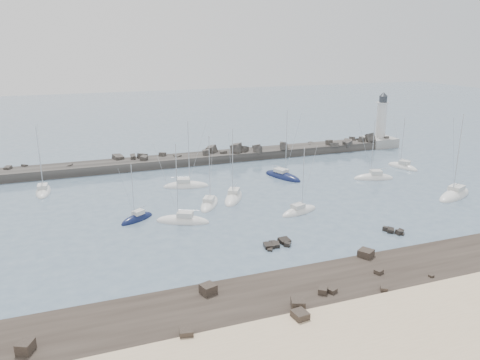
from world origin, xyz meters
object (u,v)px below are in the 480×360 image
sailboat_2 (209,204)px  sailboat_6 (299,212)px  lighthouse (380,134)px  sailboat_1 (137,219)px  sailboat_5 (234,198)px  sailboat_8 (374,178)px  sailboat_10 (454,195)px  sailboat_3 (186,186)px  sailboat_9 (403,167)px  sailboat_4 (183,221)px  sailboat_7 (283,177)px  sailboat_0 (43,192)px

sailboat_2 → sailboat_6: size_ratio=1.09×
lighthouse → sailboat_1: size_ratio=1.49×
sailboat_5 → sailboat_8: 30.32m
sailboat_6 → sailboat_10: sailboat_10 is taller
sailboat_3 → sailboat_9: 47.37m
sailboat_9 → lighthouse: bearing=66.4°
sailboat_1 → sailboat_6: size_ratio=0.85×
sailboat_2 → sailboat_4: size_ratio=0.95×
lighthouse → sailboat_9: bearing=-113.6°
sailboat_4 → sailboat_9: 54.05m
sailboat_2 → sailboat_9: (46.12, 8.29, 0.02)m
lighthouse → sailboat_9: size_ratio=1.22×
sailboat_7 → sailboat_10: sailboat_10 is taller
lighthouse → sailboat_2: (-54.92, -28.41, -2.96)m
sailboat_10 → sailboat_6: bearing=175.4°
sailboat_7 → sailboat_10: bearing=-42.7°
lighthouse → sailboat_7: bearing=-154.0°
sailboat_10 → sailboat_7: bearing=137.3°
sailboat_5 → lighthouse: bearing=28.2°
sailboat_8 → sailboat_9: sailboat_8 is taller
sailboat_4 → sailboat_6: sailboat_4 is taller
sailboat_1 → sailboat_9: bearing=10.6°
sailboat_6 → sailboat_9: 37.58m
sailboat_0 → sailboat_9: sailboat_0 is taller
sailboat_8 → sailboat_10: sailboat_10 is taller
sailboat_5 → sailboat_7: size_ratio=0.92×
sailboat_7 → sailboat_9: sailboat_7 is taller
sailboat_2 → sailboat_8: bearing=5.4°
lighthouse → sailboat_8: (-19.84, -25.07, -2.94)m
sailboat_5 → sailboat_8: bearing=3.5°
sailboat_2 → sailboat_7: (18.63, 10.73, 0.01)m
sailboat_2 → sailboat_6: bearing=-34.0°
lighthouse → sailboat_5: bearing=-151.8°
sailboat_2 → sailboat_10: bearing=-14.4°
sailboat_1 → sailboat_7: sailboat_7 is taller
lighthouse → sailboat_6: size_ratio=1.27×
sailboat_5 → sailboat_8: size_ratio=1.06×
lighthouse → sailboat_4: size_ratio=1.11×
sailboat_7 → sailboat_0: bearing=172.0°
sailboat_3 → sailboat_6: sailboat_3 is taller
sailboat_0 → sailboat_9: bearing=-6.9°
sailboat_1 → sailboat_6: bearing=-13.2°
sailboat_10 → sailboat_0: bearing=157.8°
sailboat_8 → sailboat_9: (11.03, 4.95, -0.01)m
sailboat_6 → sailboat_4: bearing=172.5°
sailboat_0 → sailboat_1: bearing=-54.8°
sailboat_0 → sailboat_1: size_ratio=1.32×
sailboat_2 → sailboat_4: sailboat_4 is taller
sailboat_4 → sailboat_8: sailboat_4 is taller
sailboat_2 → sailboat_8: 35.25m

